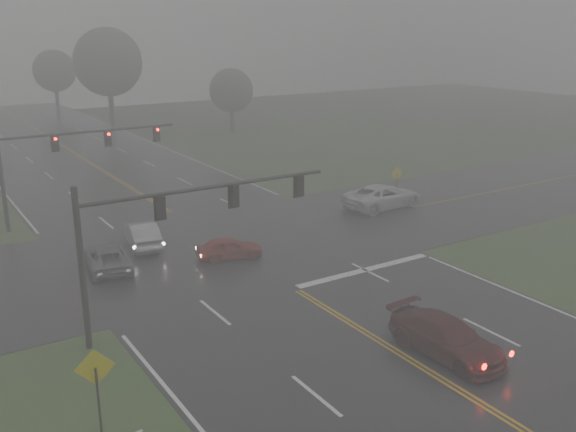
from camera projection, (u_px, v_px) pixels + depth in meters
main_road at (240, 255)px, 36.10m from camera, size 18.00×160.00×0.02m
cross_street at (223, 245)px, 37.71m from camera, size 120.00×14.00×0.02m
stop_bar at (365, 270)px, 33.88m from camera, size 8.50×0.50×0.01m
sedan_maroon at (445, 355)px, 25.27m from camera, size 2.36×5.17×1.47m
sedan_red at (230, 259)px, 35.54m from camera, size 3.88×2.28×1.24m
sedan_silver at (143, 246)px, 37.54m from camera, size 2.31×4.68×1.48m
car_grey at (108, 269)px, 34.08m from camera, size 2.77×4.85×1.28m
pickup_white at (382, 208)px, 45.37m from camera, size 6.14×3.13×1.66m
signal_gantry_near at (164, 223)px, 26.27m from camera, size 11.38×0.29×6.70m
signal_gantry_far at (58, 153)px, 40.70m from camera, size 11.42×0.33×6.58m
sign_diamond_west at (96, 378)px, 19.88m from camera, size 1.22×0.28×2.96m
sign_diamond_east at (397, 178)px, 46.19m from camera, size 1.12×0.13×2.70m
tree_ne_a at (108, 62)px, 77.77m from camera, size 8.26×8.26×12.13m
tree_e_near at (231, 91)px, 75.04m from camera, size 5.13×5.13×7.54m
tree_n_far at (54, 71)px, 93.17m from camera, size 6.07×6.07×8.92m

